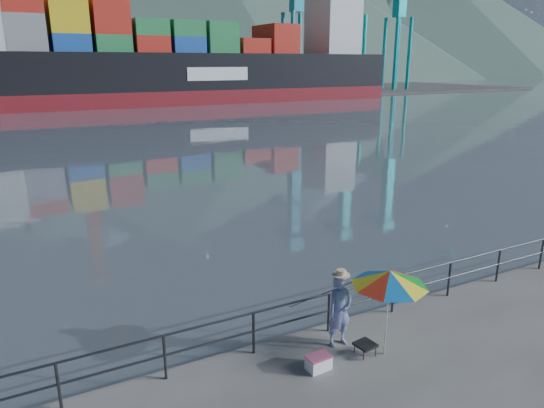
{
  "coord_description": "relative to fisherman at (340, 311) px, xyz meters",
  "views": [
    {
      "loc": [
        -5.03,
        -6.91,
        6.28
      ],
      "look_at": [
        1.71,
        6.0,
        2.0
      ],
      "focal_mm": 32.0,
      "sensor_mm": 36.0,
      "label": 1
    }
  ],
  "objects": [
    {
      "name": "folding_stool",
      "position": [
        0.28,
        -0.62,
        -0.71
      ],
      "size": [
        0.47,
        0.47,
        0.28
      ],
      "color": "black",
      "rests_on": "ground"
    },
    {
      "name": "port_cranes",
      "position": [
        30.11,
        82.88,
        15.14
      ],
      "size": [
        116.0,
        28.0,
        38.4
      ],
      "color": "red",
      "rests_on": "ground"
    },
    {
      "name": "fishing_rod",
      "position": [
        -0.04,
        0.78,
        -0.86
      ],
      "size": [
        0.71,
        1.7,
        1.29
      ],
      "primitive_type": "cylinder",
      "rotation": [
        0.96,
        0.0,
        0.39
      ],
      "color": "black",
      "rests_on": "ground"
    },
    {
      "name": "far_dock",
      "position": [
        9.11,
        91.88,
        -0.86
      ],
      "size": [
        200.0,
        40.0,
        0.4
      ],
      "primitive_type": "cube",
      "color": "#514F4C",
      "rests_on": "ground"
    },
    {
      "name": "guardrail",
      "position": [
        -0.89,
        0.58,
        -0.34
      ],
      "size": [
        22.0,
        0.06,
        1.03
      ],
      "color": "#2D3033",
      "rests_on": "ground"
    },
    {
      "name": "fisherman",
      "position": [
        0.0,
        0.0,
        0.0
      ],
      "size": [
        0.64,
        0.43,
        1.72
      ],
      "primitive_type": "imported",
      "rotation": [
        0.0,
        0.0,
        0.03
      ],
      "color": "navy",
      "rests_on": "ground"
    },
    {
      "name": "cooler_bag",
      "position": [
        -0.93,
        -0.6,
        -0.71
      ],
      "size": [
        0.52,
        0.36,
        0.29
      ],
      "primitive_type": "cube",
      "rotation": [
        0.0,
        0.0,
        0.06
      ],
      "color": "white",
      "rests_on": "ground"
    },
    {
      "name": "container_ship",
      "position": [
        24.41,
        70.53,
        4.93
      ],
      "size": [
        65.46,
        10.91,
        18.1
      ],
      "color": "maroon",
      "rests_on": "ground"
    },
    {
      "name": "container_stacks",
      "position": [
        33.53,
        92.42,
        2.2
      ],
      "size": [
        58.0,
        5.4,
        7.8
      ],
      "color": "#194CA5",
      "rests_on": "ground"
    },
    {
      "name": "beach_umbrella",
      "position": [
        0.68,
        -0.81,
        0.99
      ],
      "size": [
        1.74,
        1.74,
        2.02
      ],
      "color": "white",
      "rests_on": "ground"
    },
    {
      "name": "harbor_water",
      "position": [
        -0.89,
        128.88,
        -0.86
      ],
      "size": [
        500.0,
        280.0,
        0.0
      ],
      "primitive_type": "cube",
      "color": "#515D68",
      "rests_on": "ground"
    }
  ]
}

